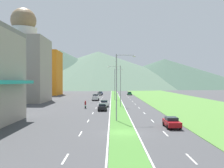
{
  "coord_description": "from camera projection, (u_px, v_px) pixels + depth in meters",
  "views": [
    {
      "loc": [
        -1.32,
        -30.47,
        6.26
      ],
      "look_at": [
        -1.34,
        27.15,
        5.69
      ],
      "focal_mm": 40.23,
      "sensor_mm": 36.0,
      "label": 1
    }
  ],
  "objects": [
    {
      "name": "car_1",
      "position": [
        130.0,
        93.0,
        115.94
      ],
      "size": [
        1.93,
        4.28,
        1.5
      ],
      "rotation": [
        0.0,
        0.0,
        -1.57
      ],
      "color": "#0C5128",
      "rests_on": "ground_plane"
    },
    {
      "name": "hill_far_left",
      "position": [
        60.0,
        69.0,
        258.76
      ],
      "size": [
        160.22,
        160.22,
        38.87
      ],
      "primitive_type": "cone",
      "color": "#3D5647",
      "rests_on": "ground_plane"
    },
    {
      "name": "lane_dash_left_4",
      "position": [
        93.0,
        113.0,
        49.5
      ],
      "size": [
        0.16,
        2.8,
        0.01
      ],
      "primitive_type": "cube",
      "color": "silver",
      "rests_on": "ground_plane"
    },
    {
      "name": "grass_verge_right",
      "position": [
        173.0,
        99.0,
        90.52
      ],
      "size": [
        24.0,
        240.0,
        0.06
      ],
      "primitive_type": "cube",
      "color": "#518438",
      "rests_on": "ground_plane"
    },
    {
      "name": "domed_building",
      "position": [
        24.0,
        63.0,
        77.03
      ],
      "size": [
        14.0,
        14.0,
        28.84
      ],
      "color": "#9E9384",
      "rests_on": "ground_plane"
    },
    {
      "name": "lane_dash_right_4",
      "position": [
        145.0,
        113.0,
        49.5
      ],
      "size": [
        0.16,
        2.8,
        0.01
      ],
      "primitive_type": "cube",
      "color": "silver",
      "rests_on": "ground_plane"
    },
    {
      "name": "lane_dash_left_5",
      "position": [
        96.0,
        108.0,
        59.24
      ],
      "size": [
        0.16,
        2.8,
        0.01
      ],
      "primitive_type": "cube",
      "color": "silver",
      "rests_on": "ground_plane"
    },
    {
      "name": "street_lamp_far",
      "position": [
        116.0,
        82.0,
        84.81
      ],
      "size": [
        2.96,
        0.32,
        10.57
      ],
      "color": "#99999E",
      "rests_on": "ground_plane"
    },
    {
      "name": "lane_dash_left_6",
      "position": [
        98.0,
        104.0,
        68.99
      ],
      "size": [
        0.16,
        2.8,
        0.01
      ],
      "primitive_type": "cube",
      "color": "silver",
      "rests_on": "ground_plane"
    },
    {
      "name": "edge_line_median_left",
      "position": [
        111.0,
        99.0,
        90.53
      ],
      "size": [
        0.16,
        240.0,
        0.01
      ],
      "primitive_type": "cube",
      "color": "silver",
      "rests_on": "ground_plane"
    },
    {
      "name": "lane_dash_left_3",
      "position": [
        88.0,
        121.0,
        39.76
      ],
      "size": [
        0.16,
        2.8,
        0.01
      ],
      "primitive_type": "cube",
      "color": "silver",
      "rests_on": "ground_plane"
    },
    {
      "name": "lane_dash_left_7",
      "position": [
        100.0,
        101.0,
        78.73
      ],
      "size": [
        0.16,
        2.8,
        0.01
      ],
      "primitive_type": "cube",
      "color": "silver",
      "rests_on": "ground_plane"
    },
    {
      "name": "car_4",
      "position": [
        104.0,
        103.0,
        62.23
      ],
      "size": [
        2.02,
        4.05,
        1.63
      ],
      "rotation": [
        0.0,
        0.0,
        1.57
      ],
      "color": "silver",
      "rests_on": "ground_plane"
    },
    {
      "name": "hill_far_center",
      "position": [
        98.0,
        69.0,
        273.87
      ],
      "size": [
        223.41,
        223.41,
        39.08
      ],
      "primitive_type": "cone",
      "color": "#516B56",
      "rests_on": "ground_plane"
    },
    {
      "name": "edge_line_median_right",
      "position": [
        121.0,
        99.0,
        90.53
      ],
      "size": [
        0.16,
        240.0,
        0.01
      ],
      "primitive_type": "cube",
      "color": "silver",
      "rests_on": "ground_plane"
    },
    {
      "name": "lane_dash_left_9",
      "position": [
        102.0,
        97.0,
        98.21
      ],
      "size": [
        0.16,
        2.8,
        0.01
      ],
      "primitive_type": "cube",
      "color": "silver",
      "rests_on": "ground_plane"
    },
    {
      "name": "lane_dash_right_5",
      "position": [
        139.0,
        108.0,
        59.24
      ],
      "size": [
        0.16,
        2.8,
        0.01
      ],
      "primitive_type": "cube",
      "color": "silver",
      "rests_on": "ground_plane"
    },
    {
      "name": "lane_dash_left_10",
      "position": [
        103.0,
        96.0,
        107.96
      ],
      "size": [
        0.16,
        2.8,
        0.01
      ],
      "primitive_type": "cube",
      "color": "silver",
      "rests_on": "ground_plane"
    },
    {
      "name": "lane_dash_right_8",
      "position": [
        130.0,
        99.0,
        88.47
      ],
      "size": [
        0.16,
        2.8,
        0.01
      ],
      "primitive_type": "cube",
      "color": "silver",
      "rests_on": "ground_plane"
    },
    {
      "name": "lane_dash_left_1",
      "position": [
        65.0,
        159.0,
        20.27
      ],
      "size": [
        0.16,
        2.8,
        0.01
      ],
      "primitive_type": "cube",
      "color": "silver",
      "rests_on": "ground_plane"
    },
    {
      "name": "grass_median",
      "position": [
        116.0,
        99.0,
        90.53
      ],
      "size": [
        3.2,
        240.0,
        0.06
      ],
      "primitive_type": "cube",
      "color": "#477F33",
      "rests_on": "ground_plane"
    },
    {
      "name": "lane_dash_right_6",
      "position": [
        135.0,
        104.0,
        68.98
      ],
      "size": [
        0.16,
        2.8,
        0.01
      ],
      "primitive_type": "cube",
      "color": "silver",
      "rests_on": "ground_plane"
    },
    {
      "name": "lane_dash_right_1",
      "position": [
        191.0,
        159.0,
        20.27
      ],
      "size": [
        0.16,
        2.8,
        0.01
      ],
      "primitive_type": "cube",
      "color": "silver",
      "rests_on": "ground_plane"
    },
    {
      "name": "car_2",
      "position": [
        101.0,
        93.0,
        120.37
      ],
      "size": [
        2.03,
        4.25,
        1.47
      ],
      "rotation": [
        0.0,
        0.0,
        1.57
      ],
      "color": "navy",
      "rests_on": "ground_plane"
    },
    {
      "name": "lane_dash_left_8",
      "position": [
        101.0,
        99.0,
        88.47
      ],
      "size": [
        0.16,
        2.8,
        0.01
      ],
      "primitive_type": "cube",
      "color": "silver",
      "rests_on": "ground_plane"
    },
    {
      "name": "lane_dash_right_10",
      "position": [
        127.0,
        96.0,
        107.95
      ],
      "size": [
        0.16,
        2.8,
        0.01
      ],
      "primitive_type": "cube",
      "color": "silver",
      "rests_on": "ground_plane"
    },
    {
      "name": "ground_plane",
      "position": [
        123.0,
        133.0,
        30.53
      ],
      "size": [
        600.0,
        600.0,
        0.0
      ],
      "primitive_type": "plane",
      "color": "#424244"
    },
    {
      "name": "car_0",
      "position": [
        100.0,
        94.0,
        113.11
      ],
      "size": [
        1.99,
        4.45,
        1.4
      ],
      "rotation": [
        0.0,
        0.0,
        1.57
      ],
      "color": "slate",
      "rests_on": "ground_plane"
    },
    {
      "name": "street_lamp_mid",
      "position": [
        119.0,
        83.0,
        62.23
      ],
      "size": [
        3.37,
        0.38,
        10.23
      ],
      "color": "#99999E",
      "rests_on": "ground_plane"
    },
    {
      "name": "motorcycle_rider",
      "position": [
        85.0,
        105.0,
        58.42
      ],
      "size": [
        0.36,
        2.0,
        1.8
      ],
      "rotation": [
        0.0,
        0.0,
        1.57
      ],
      "color": "black",
      "rests_on": "ground_plane"
    },
    {
      "name": "street_lamp_near",
      "position": [
        119.0,
        83.0,
        39.63
      ],
      "size": [
        3.17,
        0.38,
        10.6
      ],
      "color": "#99999E",
      "rests_on": "ground_plane"
    },
    {
      "name": "lane_dash_right_7",
      "position": [
        132.0,
        101.0,
        78.73
      ],
      "size": [
        0.16,
        2.8,
        0.01
      ],
      "primitive_type": "cube",
      "color": "silver",
      "rests_on": "ground_plane"
    },
    {
      "name": "car_3",
      "position": [
        172.0,
        122.0,
        33.92
      ],
      "size": [
        1.89,
        4.08,
        1.43
      ],
      "rotation": [
        0.0,
        0.0,
        -1.57
      ],
      "color": "maroon",
      "rests_on": "ground_plane"
    },
    {
      "name": "lane_dash_right_2",
      "position": [
        166.0,
        134.0,
        30.01
      ],
      "size": [
        0.16,
        2.8,
        0.01
      ],
      "primitive_type": "cube",
      "color": "silver",
      "rests_on": "ground_plane"
    },
    {
      "name": "lane_dash_right_3",
      "position": [
        152.0,
        121.0,
        39.76
      ],
      "size": [
        0.16,
        2.8,
        0.01
      ],
      "primitive_type": "cube",
      "color": "silver",
      "rests_on": "ground_plane"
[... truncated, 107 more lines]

